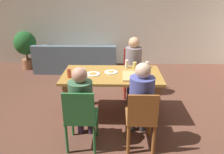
{
  "coord_description": "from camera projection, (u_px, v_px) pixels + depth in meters",
  "views": [
    {
      "loc": [
        0.08,
        -3.36,
        2.05
      ],
      "look_at": [
        0.0,
        0.1,
        0.67
      ],
      "focal_mm": 35.25,
      "sensor_mm": 36.0,
      "label": 1
    }
  ],
  "objects": [
    {
      "name": "chair_0",
      "position": [
        133.0,
        71.0,
        4.52
      ],
      "size": [
        0.39,
        0.45,
        0.93
      ],
      "color": "red",
      "rests_on": "ground"
    },
    {
      "name": "dining_table",
      "position": [
        112.0,
        82.0,
        3.65
      ],
      "size": [
        1.61,
        0.86,
        0.77
      ],
      "color": "#AD7D36",
      "rests_on": "ground"
    },
    {
      "name": "chair_2",
      "position": [
        141.0,
        119.0,
        2.89
      ],
      "size": [
        0.4,
        0.46,
        0.88
      ],
      "color": "#965A29",
      "rests_on": "ground"
    },
    {
      "name": "drinking_glass_1",
      "position": [
        135.0,
        66.0,
        3.76
      ],
      "size": [
        0.07,
        0.07,
        0.13
      ],
      "primitive_type": "cylinder",
      "color": "#DAC166",
      "rests_on": "dining_table"
    },
    {
      "name": "drinking_glass_3",
      "position": [
        127.0,
        64.0,
        3.84
      ],
      "size": [
        0.06,
        0.06,
        0.15
      ],
      "primitive_type": "cylinder",
      "color": "silver",
      "rests_on": "dining_table"
    },
    {
      "name": "pizza_box_0",
      "position": [
        136.0,
        76.0,
        3.46
      ],
      "size": [
        0.41,
        0.41,
        0.03
      ],
      "color": "tan",
      "rests_on": "dining_table"
    },
    {
      "name": "drinking_glass_0",
      "position": [
        69.0,
        73.0,
        3.41
      ],
      "size": [
        0.07,
        0.07,
        0.15
      ],
      "primitive_type": "cylinder",
      "color": "#B34D2E",
      "rests_on": "dining_table"
    },
    {
      "name": "person_2",
      "position": [
        141.0,
        98.0,
        2.94
      ],
      "size": [
        0.32,
        0.55,
        1.21
      ],
      "color": "#343737",
      "rests_on": "ground"
    },
    {
      "name": "back_wall",
      "position": [
        114.0,
        16.0,
        6.09
      ],
      "size": [
        7.16,
        0.12,
        2.75
      ],
      "primitive_type": "cube",
      "color": "beige",
      "rests_on": "ground"
    },
    {
      "name": "drinking_glass_2",
      "position": [
        147.0,
        65.0,
        3.86
      ],
      "size": [
        0.07,
        0.07,
        0.11
      ],
      "primitive_type": "cylinder",
      "color": "silver",
      "rests_on": "dining_table"
    },
    {
      "name": "ground_plane",
      "position": [
        112.0,
        114.0,
        3.88
      ],
      "size": [
        20.0,
        20.0,
        0.0
      ],
      "primitive_type": "plane",
      "color": "brown"
    },
    {
      "name": "potted_plant",
      "position": [
        25.0,
        45.0,
        5.89
      ],
      "size": [
        0.57,
        0.57,
        1.04
      ],
      "color": "#B6714D",
      "rests_on": "ground"
    },
    {
      "name": "chair_1",
      "position": [
        81.0,
        116.0,
        2.87
      ],
      "size": [
        0.42,
        0.44,
        0.9
      ],
      "color": "#2A7339",
      "rests_on": "ground"
    },
    {
      "name": "person_1",
      "position": [
        82.0,
        100.0,
        2.94
      ],
      "size": [
        0.32,
        0.47,
        1.15
      ],
      "color": "#3E2E4D",
      "rests_on": "ground"
    },
    {
      "name": "person_0",
      "position": [
        134.0,
        63.0,
        4.3
      ],
      "size": [
        0.32,
        0.54,
        1.21
      ],
      "color": "#432F41",
      "rests_on": "ground"
    },
    {
      "name": "plate_2",
      "position": [
        80.0,
        70.0,
        3.76
      ],
      "size": [
        0.2,
        0.2,
        0.01
      ],
      "color": "white",
      "rests_on": "dining_table"
    },
    {
      "name": "couch",
      "position": [
        77.0,
        60.0,
        5.95
      ],
      "size": [
        2.13,
        0.92,
        0.74
      ],
      "color": "slate",
      "rests_on": "ground"
    },
    {
      "name": "plate_1",
      "position": [
        111.0,
        72.0,
        3.66
      ],
      "size": [
        0.22,
        0.22,
        0.03
      ],
      "color": "white",
      "rests_on": "dining_table"
    },
    {
      "name": "plate_0",
      "position": [
        93.0,
        74.0,
        3.57
      ],
      "size": [
        0.23,
        0.23,
        0.03
      ],
      "color": "white",
      "rests_on": "dining_table"
    }
  ]
}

